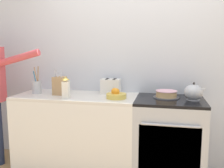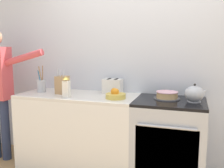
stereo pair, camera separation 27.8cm
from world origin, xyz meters
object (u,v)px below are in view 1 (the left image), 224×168
(knife_block, at_px, (60,86))
(fruit_bowl, at_px, (116,95))
(milk_carton, at_px, (66,88))
(toaster, at_px, (111,86))
(layer_cake, at_px, (166,94))
(tea_kettle, at_px, (194,92))
(utensil_crock, at_px, (37,87))
(stove_range, at_px, (169,139))

(knife_block, xyz_separation_m, fruit_bowl, (0.70, -0.07, -0.07))
(milk_carton, bearing_deg, toaster, 42.73)
(layer_cake, distance_m, tea_kettle, 0.29)
(layer_cake, xyz_separation_m, milk_carton, (-1.08, -0.27, 0.07))
(layer_cake, bearing_deg, milk_carton, -166.01)
(tea_kettle, xyz_separation_m, milk_carton, (-1.36, -0.21, 0.03))
(toaster, bearing_deg, utensil_crock, -168.78)
(toaster, xyz_separation_m, milk_carton, (-0.42, -0.39, 0.02))
(stove_range, height_order, toaster, toaster)
(knife_block, height_order, utensil_crock, utensil_crock)
(stove_range, distance_m, milk_carton, 1.27)
(knife_block, bearing_deg, toaster, 18.39)
(utensil_crock, bearing_deg, milk_carton, -24.41)
(layer_cake, bearing_deg, stove_range, -58.96)
(fruit_bowl, bearing_deg, milk_carton, -167.35)
(tea_kettle, height_order, utensil_crock, utensil_crock)
(stove_range, relative_size, tea_kettle, 3.81)
(fruit_bowl, bearing_deg, utensil_crock, 174.82)
(fruit_bowl, height_order, toaster, toaster)
(tea_kettle, xyz_separation_m, toaster, (-0.94, 0.18, 0.01))
(utensil_crock, relative_size, fruit_bowl, 1.49)
(knife_block, bearing_deg, milk_carton, -50.64)
(knife_block, distance_m, utensil_crock, 0.31)
(layer_cake, distance_m, toaster, 0.67)
(stove_range, distance_m, toaster, 0.91)
(tea_kettle, bearing_deg, layer_cake, 168.10)
(stove_range, bearing_deg, tea_kettle, 1.81)
(utensil_crock, distance_m, fruit_bowl, 1.01)
(toaster, bearing_deg, stove_range, -14.83)
(layer_cake, height_order, toaster, toaster)
(knife_block, distance_m, fruit_bowl, 0.70)
(utensil_crock, bearing_deg, toaster, 11.22)
(knife_block, bearing_deg, utensil_crock, 176.87)
(layer_cake, height_order, milk_carton, milk_carton)
(layer_cake, bearing_deg, knife_block, -176.57)
(tea_kettle, height_order, milk_carton, milk_carton)
(layer_cake, relative_size, knife_block, 0.93)
(tea_kettle, distance_m, toaster, 0.96)
(utensil_crock, height_order, milk_carton, utensil_crock)
(fruit_bowl, relative_size, toaster, 0.92)
(stove_range, xyz_separation_m, tea_kettle, (0.24, 0.01, 0.54))
(fruit_bowl, bearing_deg, toaster, 113.83)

